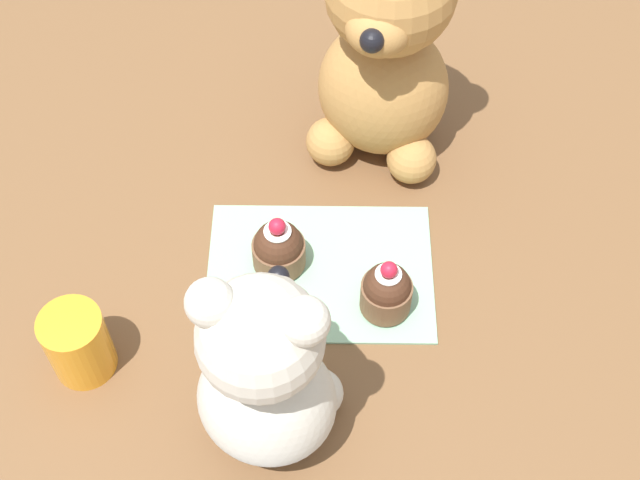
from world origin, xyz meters
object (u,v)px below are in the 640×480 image
(teddy_bear_tan, at_px, (385,50))
(cupcake_near_cream_bear, at_px, (387,290))
(juice_glass, at_px, (78,343))
(cupcake_near_tan_bear, at_px, (279,248))
(teddy_bear_cream, at_px, (266,376))

(teddy_bear_tan, xyz_separation_m, cupcake_near_cream_bear, (-0.00, 0.22, -0.10))
(juice_glass, bearing_deg, teddy_bear_tan, -135.04)
(cupcake_near_tan_bear, height_order, juice_glass, juice_glass)
(teddy_bear_tan, bearing_deg, cupcake_near_tan_bear, -106.37)
(cupcake_near_cream_bear, relative_size, juice_glass, 0.92)
(cupcake_near_tan_bear, bearing_deg, teddy_bear_tan, -121.73)
(cupcake_near_tan_bear, distance_m, juice_glass, 0.21)
(teddy_bear_tan, bearing_deg, juice_glass, -119.68)
(teddy_bear_tan, distance_m, cupcake_near_tan_bear, 0.22)
(teddy_bear_cream, distance_m, juice_glass, 0.20)
(teddy_bear_cream, bearing_deg, teddy_bear_tan, -95.01)
(teddy_bear_cream, relative_size, cupcake_near_cream_bear, 3.27)
(cupcake_near_cream_bear, distance_m, juice_glass, 0.29)
(teddy_bear_tan, distance_m, cupcake_near_cream_bear, 0.24)
(cupcake_near_tan_bear, xyz_separation_m, juice_glass, (0.18, 0.11, 0.01))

